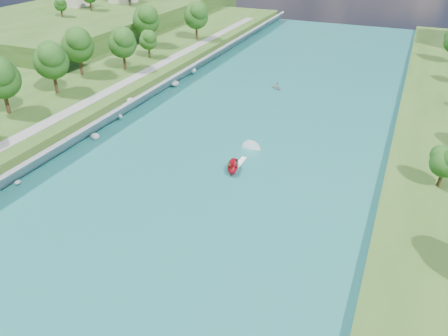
% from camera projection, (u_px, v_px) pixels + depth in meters
% --- Properties ---
extents(ground, '(260.00, 260.00, 0.00)m').
position_uv_depth(ground, '(174.00, 207.00, 63.87)').
color(ground, '#2D5119').
rests_on(ground, ground).
extents(river_water, '(55.00, 240.00, 0.10)m').
position_uv_depth(river_water, '(227.00, 149.00, 79.81)').
color(river_water, '#175A53').
rests_on(river_water, ground).
extents(berm_west, '(45.00, 240.00, 3.50)m').
position_uv_depth(berm_west, '(18.00, 101.00, 96.15)').
color(berm_west, '#2D5119').
rests_on(berm_west, ground).
extents(ridge_west, '(60.00, 120.00, 9.00)m').
position_uv_depth(ridge_west, '(104.00, 17.00, 165.81)').
color(ridge_west, '#2D5119').
rests_on(ridge_west, ground).
extents(riprap_bank, '(4.18, 236.00, 4.22)m').
position_uv_depth(riprap_bank, '(108.00, 119.00, 87.62)').
color(riprap_bank, slate).
rests_on(riprap_bank, ground).
extents(riverside_path, '(3.00, 200.00, 0.10)m').
position_uv_depth(riverside_path, '(81.00, 105.00, 89.24)').
color(riverside_path, gray).
rests_on(riverside_path, berm_west).
extents(trees_west, '(18.07, 154.09, 13.93)m').
position_uv_depth(trees_west, '(35.00, 72.00, 88.79)').
color(trees_west, '#204412').
rests_on(trees_west, berm_west).
extents(motorboat, '(3.60, 19.11, 2.11)m').
position_uv_depth(motorboat, '(236.00, 164.00, 73.39)').
color(motorboat, red).
rests_on(motorboat, river_water).
extents(raft, '(3.70, 3.60, 1.62)m').
position_uv_depth(raft, '(277.00, 87.00, 108.01)').
color(raft, gray).
rests_on(raft, river_water).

